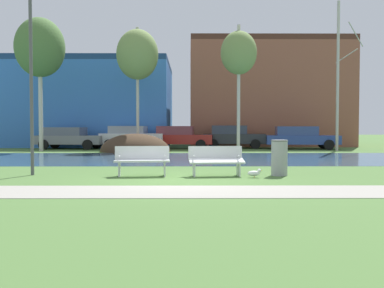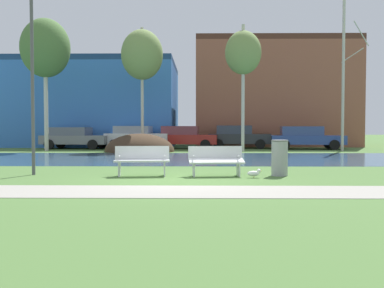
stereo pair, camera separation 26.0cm
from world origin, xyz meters
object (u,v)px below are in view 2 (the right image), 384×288
at_px(bench_left, 142,160).
at_px(trash_bin, 280,157).
at_px(parked_wagon_fourth_dark, 238,136).
at_px(parked_sedan_second_white, 137,137).
at_px(bench_right, 216,160).
at_px(parked_hatch_third_red, 184,137).
at_px(parked_suv_fifth_blue, 305,137).
at_px(seagull, 254,173).
at_px(parked_van_nearest_grey, 74,137).
at_px(streetlamp, 32,37).

bearing_deg(bench_left, trash_bin, 1.57).
bearing_deg(parked_wagon_fourth_dark, parked_sedan_second_white, -174.59).
distance_m(bench_right, parked_sedan_second_white, 16.68).
bearing_deg(parked_hatch_third_red, bench_right, -84.78).
bearing_deg(parked_sedan_second_white, bench_right, -74.08).
xyz_separation_m(parked_wagon_fourth_dark, parked_suv_fifth_blue, (4.26, -1.11, -0.02)).
xyz_separation_m(parked_sedan_second_white, parked_hatch_third_red, (3.11, -0.04, -0.01)).
height_order(seagull, parked_wagon_fourth_dark, parked_wagon_fourth_dark).
xyz_separation_m(bench_left, parked_suv_fifth_blue, (8.59, 15.57, 0.31)).
height_order(parked_sedan_second_white, parked_wagon_fourth_dark, parked_wagon_fourth_dark).
distance_m(parked_sedan_second_white, parked_suv_fifth_blue, 11.00).
bearing_deg(parked_van_nearest_grey, bench_right, -61.26).
xyz_separation_m(bench_left, bench_right, (2.17, 0.00, 0.00)).
height_order(streetlamp, parked_suv_fifth_blue, streetlamp).
relative_size(parked_sedan_second_white, parked_suv_fifth_blue, 0.90).
xyz_separation_m(bench_right, seagull, (1.06, -0.44, -0.34)).
bearing_deg(parked_wagon_fourth_dark, seagull, -93.68).
relative_size(bench_left, parked_hatch_third_red, 0.38).
distance_m(trash_bin, streetlamp, 8.16).
relative_size(trash_bin, parked_suv_fifth_blue, 0.22).
height_order(parked_van_nearest_grey, parked_sedan_second_white, parked_sedan_second_white).
xyz_separation_m(trash_bin, parked_wagon_fourth_dark, (0.29, 16.57, 0.26)).
xyz_separation_m(streetlamp, parked_hatch_third_red, (4.01, 15.73, -3.33)).
bearing_deg(bench_left, parked_sedan_second_white, 98.53).
height_order(parked_sedan_second_white, parked_suv_fifth_blue, parked_sedan_second_white).
bearing_deg(parked_wagon_fourth_dark, streetlamp, -114.93).
bearing_deg(parked_suv_fifth_blue, seagull, -108.52).
bearing_deg(parked_sedan_second_white, trash_bin, -67.96).
relative_size(bench_right, parked_wagon_fourth_dark, 0.38).
relative_size(parked_van_nearest_grey, parked_wagon_fourth_dark, 1.05).
bearing_deg(bench_left, parked_wagon_fourth_dark, 75.46).
xyz_separation_m(streetlamp, parked_van_nearest_grey, (-3.17, 15.49, -3.36)).
relative_size(parked_sedan_second_white, parked_wagon_fourth_dark, 1.00).
bearing_deg(bench_left, parked_suv_fifth_blue, 61.12).
relative_size(bench_right, parked_hatch_third_red, 0.38).
relative_size(parked_wagon_fourth_dark, parked_suv_fifth_blue, 0.90).
height_order(bench_right, parked_wagon_fourth_dark, parked_wagon_fourth_dark).
bearing_deg(bench_right, bench_left, 180.00).
relative_size(parked_sedan_second_white, parked_hatch_third_red, 0.99).
bearing_deg(seagull, streetlamp, 173.80).
relative_size(trash_bin, parked_wagon_fourth_dark, 0.25).
bearing_deg(trash_bin, parked_van_nearest_grey, 123.90).
bearing_deg(trash_bin, streetlamp, 178.75).
distance_m(trash_bin, parked_sedan_second_white, 17.19).
distance_m(streetlamp, parked_sedan_second_white, 16.14).
bearing_deg(parked_hatch_third_red, seagull, -81.28).
distance_m(trash_bin, parked_hatch_third_red, 16.24).
distance_m(bench_left, parked_suv_fifth_blue, 17.78).
bearing_deg(parked_suv_fifth_blue, parked_hatch_third_red, 176.86).
bearing_deg(bench_left, seagull, -7.73).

